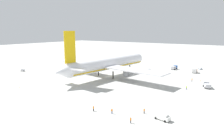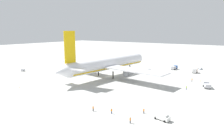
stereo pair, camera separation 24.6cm
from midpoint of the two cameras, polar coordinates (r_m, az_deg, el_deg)
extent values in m
plane|color=#B2B2AD|center=(117.19, -0.78, -1.74)|extent=(600.00, 600.00, 0.00)
cylinder|color=white|center=(115.81, -0.79, 1.83)|extent=(57.71, 12.50, 6.86)
cone|color=white|center=(140.68, 7.70, 3.33)|extent=(6.12, 7.23, 6.72)
cone|color=white|center=(94.51, -13.74, -0.54)|extent=(7.47, 7.16, 6.51)
cube|color=#E5B20C|center=(96.29, -11.40, 6.17)|extent=(6.02, 1.09, 14.47)
cube|color=white|center=(101.77, -13.47, 1.05)|extent=(5.33, 10.05, 0.36)
cube|color=white|center=(92.67, -9.19, 0.27)|extent=(5.33, 10.05, 0.36)
cube|color=white|center=(127.78, -8.29, 2.10)|extent=(12.17, 33.22, 0.70)
cylinder|color=slate|center=(125.19, -6.45, 1.02)|extent=(5.64, 3.87, 3.36)
cube|color=white|center=(101.89, 6.48, -0.08)|extent=(12.17, 33.22, 0.70)
cylinder|color=slate|center=(105.84, 4.57, -0.79)|extent=(5.23, 3.97, 3.50)
cylinder|color=black|center=(132.23, 4.97, 0.54)|extent=(0.70, 0.70, 3.94)
cylinder|color=black|center=(118.34, -3.67, -0.66)|extent=(0.70, 0.70, 3.94)
cylinder|color=black|center=(111.19, 0.34, -1.38)|extent=(0.70, 0.70, 3.94)
cube|color=#E5B20C|center=(116.12, -0.79, 0.91)|extent=(55.39, 11.93, 0.50)
cube|color=#999EA5|center=(104.70, 24.44, -3.49)|extent=(2.36, 2.73, 1.84)
cube|color=#B2B2B7|center=(102.03, 24.78, -3.95)|extent=(3.91, 3.40, 1.58)
cube|color=black|center=(105.12, 24.39, -3.17)|extent=(0.83, 1.80, 0.81)
cylinder|color=black|center=(104.51, 23.80, -3.98)|extent=(0.95, 0.63, 0.90)
cylinder|color=black|center=(105.03, 25.03, -4.01)|extent=(0.95, 0.63, 0.90)
cylinder|color=black|center=(101.32, 24.20, -4.46)|extent=(0.95, 0.63, 0.90)
cylinder|color=black|center=(101.85, 25.46, -4.49)|extent=(0.95, 0.63, 0.90)
cube|color=#BF4C14|center=(137.42, 21.92, -0.06)|extent=(1.52, 2.22, 1.87)
cube|color=silver|center=(134.99, 21.77, -0.15)|extent=(2.97, 2.33, 2.30)
cube|color=black|center=(137.80, 21.96, 0.16)|extent=(0.22, 1.78, 0.82)
cylinder|color=black|center=(137.60, 21.45, -0.41)|extent=(0.92, 0.37, 0.90)
cylinder|color=black|center=(137.31, 22.32, -0.50)|extent=(0.92, 0.37, 0.90)
cylinder|color=black|center=(134.78, 21.25, -0.62)|extent=(0.92, 0.37, 0.90)
cylinder|color=black|center=(134.48, 22.14, -0.71)|extent=(0.92, 0.37, 0.90)
cube|color=#194CA5|center=(145.43, 17.08, 0.82)|extent=(1.98, 2.21, 1.90)
cube|color=#B2B2B7|center=(142.49, 16.57, 0.62)|extent=(3.90, 2.37, 1.76)
cube|color=black|center=(145.93, 17.18, 1.03)|extent=(0.23, 1.73, 0.84)
cylinder|color=black|center=(145.82, 16.66, 0.48)|extent=(0.92, 0.38, 0.90)
cylinder|color=black|center=(145.04, 17.40, 0.39)|extent=(0.92, 0.38, 0.90)
cylinder|color=black|center=(142.33, 16.04, 0.27)|extent=(0.92, 0.38, 0.90)
cylinder|color=black|center=(141.54, 16.80, 0.17)|extent=(0.92, 0.38, 0.90)
cube|color=white|center=(63.27, 13.57, -12.41)|extent=(2.70, 4.94, 1.10)
cube|color=white|center=(62.84, 13.79, -11.77)|extent=(2.20, 3.25, 0.55)
cylinder|color=black|center=(63.53, 11.89, -12.78)|extent=(0.34, 0.67, 0.64)
cylinder|color=black|center=(64.96, 12.83, -12.27)|extent=(0.34, 0.67, 0.64)
cylinder|color=black|center=(62.04, 14.31, -13.49)|extent=(0.34, 0.67, 0.64)
cylinder|color=black|center=(63.50, 15.21, -12.95)|extent=(0.34, 0.67, 0.64)
cube|color=gray|center=(143.29, -23.14, -0.19)|extent=(2.21, 2.69, 0.15)
cylinder|color=#333338|center=(144.12, -23.62, -0.16)|extent=(0.31, 0.58, 0.08)
cube|color=silver|center=(143.18, -23.16, 0.06)|extent=(1.93, 2.30, 1.13)
cylinder|color=black|center=(143.24, -23.59, -0.25)|extent=(0.27, 0.41, 0.40)
cylinder|color=black|center=(144.37, -23.27, -0.15)|extent=(0.27, 0.41, 0.40)
cylinder|color=black|center=(142.24, -23.00, -0.28)|extent=(0.27, 0.41, 0.40)
cylinder|color=black|center=(143.37, -22.69, -0.18)|extent=(0.27, 0.41, 0.40)
cube|color=gray|center=(161.60, 3.32, 1.84)|extent=(1.42, 2.66, 0.15)
cylinder|color=#333338|center=(160.76, 3.81, 1.79)|extent=(0.08, 0.60, 0.08)
cube|color=silver|center=(161.52, 3.32, 2.03)|extent=(1.27, 2.24, 0.92)
cylinder|color=black|center=(161.68, 3.75, 1.81)|extent=(0.12, 0.40, 0.40)
cylinder|color=black|center=(160.50, 3.49, 1.75)|extent=(0.12, 0.40, 0.40)
cylinder|color=black|center=(162.73, 3.15, 1.88)|extent=(0.12, 0.40, 0.40)
cylinder|color=black|center=(161.56, 2.88, 1.81)|extent=(0.12, 0.40, 0.40)
cube|color=#26598C|center=(150.30, 23.07, 0.30)|extent=(2.89, 3.13, 0.15)
cylinder|color=#333338|center=(148.99, 23.50, 0.18)|extent=(0.44, 0.52, 0.08)
cube|color=silver|center=(150.22, 23.09, 0.49)|extent=(2.50, 2.68, 0.86)
cylinder|color=black|center=(149.93, 23.54, 0.21)|extent=(0.34, 0.39, 0.40)
cylinder|color=black|center=(149.04, 23.13, 0.18)|extent=(0.34, 0.39, 0.40)
cylinder|color=black|center=(151.58, 23.02, 0.36)|extent=(0.34, 0.39, 0.40)
cylinder|color=black|center=(150.70, 22.60, 0.33)|extent=(0.34, 0.39, 0.40)
cylinder|color=navy|center=(96.89, 19.75, -4.84)|extent=(0.44, 0.44, 0.81)
cylinder|color=#B2F219|center=(96.71, 19.77, -4.43)|extent=(0.55, 0.55, 0.61)
sphere|color=tan|center=(96.61, 19.79, -4.20)|extent=(0.22, 0.22, 0.22)
cylinder|color=black|center=(68.12, -5.08, -10.81)|extent=(0.42, 0.42, 0.88)
cylinder|color=orange|center=(67.84, -5.09, -10.21)|extent=(0.53, 0.53, 0.66)
sphere|color=tan|center=(67.68, -5.10, -9.86)|extent=(0.24, 0.24, 0.24)
cylinder|color=#3F3F47|center=(66.82, 8.80, -11.37)|extent=(0.34, 0.34, 0.81)
cylinder|color=orange|center=(66.55, 8.81, -10.81)|extent=(0.42, 0.42, 0.61)
sphere|color=#8C6647|center=(66.40, 8.83, -10.48)|extent=(0.22, 0.22, 0.22)
cylinder|color=navy|center=(65.98, 0.00, -11.52)|extent=(0.45, 0.45, 0.83)
cylinder|color=orange|center=(65.71, 0.00, -10.94)|extent=(0.56, 0.56, 0.63)
sphere|color=#8C6647|center=(65.55, 0.00, -10.59)|extent=(0.23, 0.23, 0.23)
cylinder|color=#3F3F47|center=(112.60, 21.09, -2.77)|extent=(0.45, 0.45, 0.87)
cylinder|color=orange|center=(112.43, 21.12, -2.39)|extent=(0.57, 0.57, 0.66)
sphere|color=beige|center=(112.33, 21.14, -2.17)|extent=(0.24, 0.24, 0.24)
cylinder|color=#3F3F47|center=(59.95, 5.12, -13.95)|extent=(0.44, 0.44, 0.87)
cylinder|color=orange|center=(59.64, 5.14, -13.28)|extent=(0.56, 0.56, 0.65)
sphere|color=#8C6647|center=(59.46, 5.14, -12.89)|extent=(0.24, 0.24, 0.24)
cone|color=orange|center=(115.13, 23.13, -2.71)|extent=(0.36, 0.36, 0.55)
cone|color=orange|center=(68.13, -0.18, -10.91)|extent=(0.36, 0.36, 0.55)
cone|color=orange|center=(67.71, 12.76, -11.33)|extent=(0.36, 0.36, 0.55)
cone|color=orange|center=(102.30, -23.87, -4.40)|extent=(0.36, 0.36, 0.55)
camera|label=1|loc=(0.12, -89.94, 0.01)|focal=33.38mm
camera|label=2|loc=(0.12, 90.06, -0.01)|focal=33.38mm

